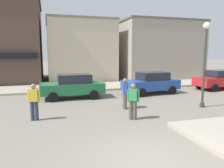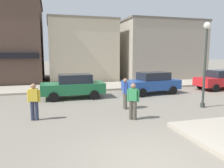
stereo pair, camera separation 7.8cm
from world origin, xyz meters
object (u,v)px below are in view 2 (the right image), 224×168
at_px(lamp_post, 206,52).
at_px(pedestrian_crossing_far, 34,101).
at_px(parked_car_third, 221,79).
at_px(parked_car_nearest, 73,86).
at_px(pedestrian_kerb_side, 133,100).
at_px(pedestrian_crossing_near, 125,92).
at_px(parked_car_second, 152,83).

relative_size(lamp_post, pedestrian_crossing_far, 2.82).
distance_m(lamp_post, parked_car_third, 7.36).
distance_m(parked_car_nearest, pedestrian_kerb_side, 5.76).
distance_m(pedestrian_crossing_near, pedestrian_kerb_side, 1.91).
height_order(pedestrian_crossing_far, pedestrian_kerb_side, same).
distance_m(parked_car_second, pedestrian_crossing_near, 4.81).
distance_m(lamp_post, parked_car_second, 4.97).
relative_size(parked_car_nearest, parked_car_second, 0.96).
relative_size(parked_car_third, pedestrian_crossing_near, 2.54).
relative_size(pedestrian_crossing_near, pedestrian_crossing_far, 1.00).
relative_size(parked_car_nearest, pedestrian_crossing_near, 2.49).
bearing_deg(parked_car_nearest, pedestrian_kerb_side, -69.55).
xyz_separation_m(lamp_post, parked_car_nearest, (-6.44, 4.38, -2.15)).
bearing_deg(pedestrian_crossing_far, parked_car_nearest, 63.59).
distance_m(parked_car_third, pedestrian_crossing_far, 14.61).
bearing_deg(parked_car_second, pedestrian_kerb_side, -123.41).
relative_size(parked_car_third, pedestrian_kerb_side, 2.54).
height_order(parked_car_second, pedestrian_crossing_near, pedestrian_crossing_near).
relative_size(lamp_post, parked_car_nearest, 1.13).
bearing_deg(parked_car_third, lamp_post, -139.06).
xyz_separation_m(parked_car_nearest, pedestrian_crossing_near, (2.31, -3.51, 0.06)).
bearing_deg(parked_car_third, pedestrian_crossing_near, -158.38).
bearing_deg(parked_car_nearest, parked_car_third, 1.13).
height_order(lamp_post, pedestrian_crossing_near, lamp_post).
relative_size(parked_car_nearest, parked_car_third, 0.98).
xyz_separation_m(parked_car_second, pedestrian_crossing_far, (-7.72, -4.32, 0.06)).
bearing_deg(pedestrian_kerb_side, pedestrian_crossing_far, 165.28).
height_order(lamp_post, parked_car_third, lamp_post).
height_order(parked_car_second, pedestrian_kerb_side, pedestrian_kerb_side).
height_order(lamp_post, parked_car_second, lamp_post).
bearing_deg(parked_car_third, parked_car_nearest, -178.87).
height_order(lamp_post, pedestrian_kerb_side, lamp_post).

